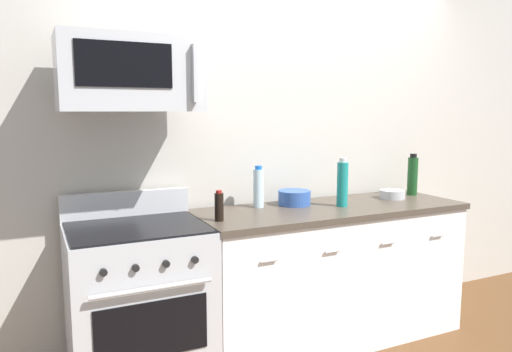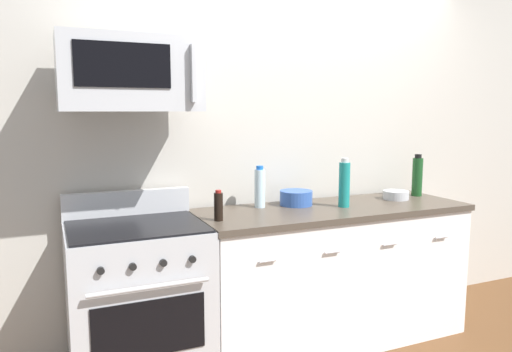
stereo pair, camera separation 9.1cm
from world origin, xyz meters
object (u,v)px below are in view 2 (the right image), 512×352
at_px(microwave, 129,74).
at_px(bottle_soy_sauce_dark, 218,206).
at_px(bottle_wine_green, 417,176).
at_px(range_oven, 139,302).
at_px(bowl_steel_prep, 396,195).
at_px(bowl_blue_mixing, 296,198).
at_px(bottle_water_clear, 260,188).
at_px(bottle_sparkling_teal, 344,184).

distance_m(microwave, bottle_soy_sauce_dark, 0.88).
bearing_deg(bottle_wine_green, range_oven, -177.08).
bearing_deg(range_oven, bottle_wine_green, 2.92).
bearing_deg(bottle_wine_green, bowl_steel_prep, -167.44).
bearing_deg(bottle_wine_green, bottle_soy_sauce_dark, -173.40).
xyz_separation_m(microwave, bottle_wine_green, (2.10, 0.06, -0.68)).
xyz_separation_m(bottle_soy_sauce_dark, bowl_blue_mixing, (0.63, 0.23, -0.03)).
xyz_separation_m(microwave, bowl_blue_mixing, (1.09, 0.10, -0.78)).
xyz_separation_m(range_oven, bottle_water_clear, (0.84, 0.18, 0.58)).
bearing_deg(bottle_soy_sauce_dark, bottle_water_clear, 34.60).
relative_size(bottle_soy_sauce_dark, bottle_wine_green, 0.57).
bearing_deg(bowl_blue_mixing, bottle_wine_green, -2.36).
height_order(bottle_water_clear, bowl_steel_prep, bottle_water_clear).
bearing_deg(range_oven, bottle_soy_sauce_dark, -10.21).
height_order(range_oven, microwave, microwave).
relative_size(microwave, bowl_blue_mixing, 3.37).
relative_size(microwave, bowl_steel_prep, 4.03).
relative_size(bottle_soy_sauce_dark, bowl_blue_mixing, 0.81).
xyz_separation_m(bottle_soy_sauce_dark, bottle_water_clear, (0.38, 0.26, 0.05)).
relative_size(bottle_soy_sauce_dark, bowl_steel_prep, 0.97).
xyz_separation_m(bottle_wine_green, bowl_steel_prep, (-0.24, -0.05, -0.12)).
relative_size(bottle_soy_sauce_dark, bottle_sparkling_teal, 0.55).
bearing_deg(range_oven, bottle_water_clear, 12.00).
bearing_deg(bowl_blue_mixing, range_oven, -172.28).
xyz_separation_m(range_oven, microwave, (0.00, 0.04, 1.28)).
height_order(range_oven, bottle_soy_sauce_dark, bottle_soy_sauce_dark).
xyz_separation_m(microwave, bottle_soy_sauce_dark, (0.46, -0.13, -0.74)).
height_order(bottle_wine_green, bottle_sparkling_teal, bottle_sparkling_teal).
distance_m(bottle_sparkling_teal, bowl_steel_prep, 0.52).
height_order(bottle_wine_green, bowl_blue_mixing, bottle_wine_green).
bearing_deg(bowl_steel_prep, range_oven, -178.35).
relative_size(microwave, bottle_wine_green, 2.37).
height_order(bottle_soy_sauce_dark, bottle_wine_green, bottle_wine_green).
bearing_deg(bottle_soy_sauce_dark, bowl_blue_mixing, 20.02).
relative_size(microwave, bottle_soy_sauce_dark, 4.14).
bearing_deg(bottle_soy_sauce_dark, bowl_steel_prep, 5.57).
bearing_deg(bottle_wine_green, microwave, -178.30).
height_order(bottle_soy_sauce_dark, bowl_steel_prep, bottle_soy_sauce_dark).
xyz_separation_m(bottle_sparkling_teal, bottle_water_clear, (-0.52, 0.21, -0.02)).
bearing_deg(bottle_water_clear, bottle_soy_sauce_dark, -145.40).
height_order(microwave, bottle_sparkling_teal, microwave).
distance_m(microwave, bottle_wine_green, 2.21).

